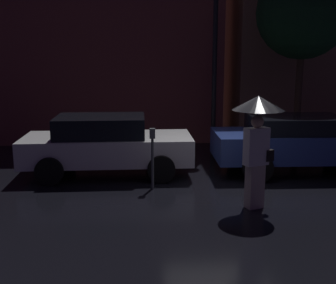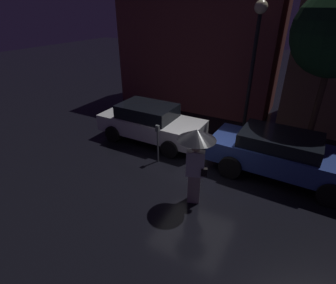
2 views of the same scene
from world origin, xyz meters
name	(u,v)px [view 1 (image 1 of 2)]	position (x,y,z in m)	size (l,w,h in m)	color
ground_plane	(223,190)	(0.00, 0.00, 0.00)	(60.00, 60.00, 0.00)	black
building_facade_left	(107,48)	(-2.89, 6.50, 3.14)	(7.76, 3.00, 6.27)	brown
parked_car_white	(106,144)	(-2.64, 1.48, 0.76)	(4.12, 1.89, 1.46)	silver
parked_car_blue	(301,142)	(2.25, 1.34, 0.78)	(4.48, 1.93, 1.43)	navy
pedestrian_with_umbrella	(257,125)	(0.39, -1.12, 1.64)	(0.97, 0.97, 2.18)	beige
parking_meter	(152,152)	(-1.54, 0.20, 0.84)	(0.12, 0.10, 1.36)	#4C5154
street_lamp_near	(215,34)	(0.46, 3.84, 3.53)	(0.45, 0.45, 5.00)	black
street_tree	(303,13)	(2.88, 3.34, 4.09)	(2.66, 2.66, 5.43)	#473323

